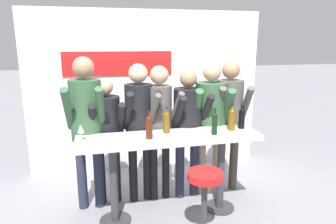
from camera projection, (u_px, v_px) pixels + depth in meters
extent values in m
plane|color=gray|center=(169.00, 214.00, 3.57)|extent=(40.00, 40.00, 0.00)
cube|color=white|center=(147.00, 91.00, 4.74)|extent=(3.65, 0.10, 2.48)
cube|color=red|center=(118.00, 64.00, 4.48)|extent=(1.63, 0.02, 0.36)
cube|color=silver|center=(169.00, 138.00, 3.35)|extent=(2.05, 0.49, 0.06)
cylinder|color=#333338|center=(114.00, 182.00, 3.32)|extent=(0.09, 0.09, 0.93)
cylinder|color=#333338|center=(116.00, 220.00, 3.43)|extent=(0.36, 0.36, 0.02)
cylinder|color=#333338|center=(221.00, 171.00, 3.60)|extent=(0.09, 0.09, 0.93)
cylinder|color=#333338|center=(219.00, 207.00, 3.71)|extent=(0.36, 0.36, 0.02)
cylinder|color=#333338|center=(204.00, 208.00, 3.02)|extent=(0.06, 0.06, 0.70)
cylinder|color=red|center=(205.00, 176.00, 2.94)|extent=(0.36, 0.36, 0.07)
cylinder|color=#23283D|center=(82.00, 174.00, 3.63)|extent=(0.12, 0.12, 0.89)
cylinder|color=#23283D|center=(99.00, 173.00, 3.66)|extent=(0.12, 0.12, 0.89)
cylinder|color=#335638|center=(86.00, 110.00, 3.46)|extent=(0.38, 0.38, 0.70)
sphere|color=#9E7556|center=(83.00, 67.00, 3.35)|extent=(0.24, 0.24, 0.24)
cylinder|color=#335638|center=(68.00, 110.00, 3.25)|extent=(0.11, 0.42, 0.54)
cylinder|color=#335638|center=(100.00, 108.00, 3.31)|extent=(0.11, 0.42, 0.54)
cylinder|color=black|center=(101.00, 175.00, 3.75)|extent=(0.11, 0.11, 0.77)
cylinder|color=black|center=(116.00, 173.00, 3.80)|extent=(0.11, 0.11, 0.77)
cylinder|color=black|center=(106.00, 121.00, 3.62)|extent=(0.37, 0.37, 0.61)
sphere|color=tan|center=(104.00, 87.00, 3.52)|extent=(0.21, 0.21, 0.21)
cylinder|color=black|center=(92.00, 122.00, 3.42)|extent=(0.10, 0.37, 0.47)
cylinder|color=black|center=(121.00, 120.00, 3.51)|extent=(0.10, 0.37, 0.47)
cylinder|color=black|center=(133.00, 170.00, 3.80)|extent=(0.11, 0.11, 0.84)
cylinder|color=black|center=(147.00, 168.00, 3.85)|extent=(0.11, 0.11, 0.84)
cylinder|color=black|center=(139.00, 112.00, 3.65)|extent=(0.37, 0.37, 0.67)
sphere|color=#D6AD89|center=(138.00, 73.00, 3.54)|extent=(0.23, 0.23, 0.23)
cylinder|color=black|center=(128.00, 112.00, 3.44)|extent=(0.11, 0.40, 0.51)
cylinder|color=black|center=(155.00, 110.00, 3.53)|extent=(0.11, 0.40, 0.51)
cylinder|color=black|center=(154.00, 169.00, 3.83)|extent=(0.10, 0.10, 0.83)
cylinder|color=black|center=(166.00, 167.00, 3.89)|extent=(0.10, 0.10, 0.83)
cylinder|color=#514C4C|center=(159.00, 112.00, 3.69)|extent=(0.36, 0.36, 0.66)
sphere|color=tan|center=(159.00, 75.00, 3.58)|extent=(0.23, 0.23, 0.23)
cylinder|color=#514C4C|center=(153.00, 112.00, 3.48)|extent=(0.15, 0.39, 0.50)
cylinder|color=#514C4C|center=(176.00, 110.00, 3.59)|extent=(0.15, 0.39, 0.50)
cylinder|color=#23283D|center=(180.00, 168.00, 3.90)|extent=(0.12, 0.12, 0.81)
cylinder|color=#23283D|center=(194.00, 166.00, 3.95)|extent=(0.12, 0.12, 0.81)
cylinder|color=black|center=(188.00, 114.00, 3.76)|extent=(0.39, 0.39, 0.64)
sphere|color=#9E7556|center=(188.00, 78.00, 3.65)|extent=(0.22, 0.22, 0.22)
cylinder|color=black|center=(179.00, 114.00, 3.55)|extent=(0.11, 0.39, 0.50)
cylinder|color=black|center=(206.00, 112.00, 3.65)|extent=(0.11, 0.39, 0.50)
cylinder|color=gray|center=(201.00, 163.00, 4.00)|extent=(0.13, 0.13, 0.84)
cylinder|color=gray|center=(217.00, 163.00, 4.01)|extent=(0.13, 0.13, 0.84)
cylinder|color=#335638|center=(211.00, 108.00, 3.83)|extent=(0.47, 0.47, 0.67)
sphere|color=tan|center=(212.00, 72.00, 3.72)|extent=(0.23, 0.23, 0.23)
cylinder|color=#335638|center=(198.00, 108.00, 3.65)|extent=(0.17, 0.41, 0.52)
cylinder|color=#335638|center=(228.00, 107.00, 3.66)|extent=(0.17, 0.41, 0.52)
cylinder|color=#473D33|center=(220.00, 160.00, 4.12)|extent=(0.11, 0.11, 0.85)
cylinder|color=#473D33|center=(234.00, 159.00, 4.13)|extent=(0.11, 0.11, 0.85)
cylinder|color=#514C4C|center=(229.00, 106.00, 3.95)|extent=(0.41, 0.41, 0.67)
sphere|color=#9E7556|center=(231.00, 70.00, 3.84)|extent=(0.23, 0.23, 0.23)
cylinder|color=#514C4C|center=(219.00, 105.00, 3.77)|extent=(0.15, 0.41, 0.52)
cylinder|color=#514C4C|center=(246.00, 104.00, 3.78)|extent=(0.15, 0.41, 0.52)
cylinder|color=#4C1E0F|center=(149.00, 129.00, 3.21)|extent=(0.07, 0.07, 0.21)
sphere|color=#4C1E0F|center=(149.00, 119.00, 3.18)|extent=(0.07, 0.07, 0.07)
cylinder|color=#4C1E0F|center=(149.00, 116.00, 3.17)|extent=(0.03, 0.03, 0.08)
cylinder|color=black|center=(149.00, 112.00, 3.16)|extent=(0.03, 0.03, 0.02)
cylinder|color=brown|center=(232.00, 121.00, 3.52)|extent=(0.08, 0.08, 0.22)
sphere|color=brown|center=(232.00, 112.00, 3.49)|extent=(0.08, 0.08, 0.08)
cylinder|color=brown|center=(232.00, 109.00, 3.48)|extent=(0.03, 0.03, 0.08)
cylinder|color=black|center=(233.00, 105.00, 3.47)|extent=(0.03, 0.03, 0.02)
cylinder|color=brown|center=(166.00, 124.00, 3.41)|extent=(0.08, 0.08, 0.21)
sphere|color=brown|center=(166.00, 115.00, 3.38)|extent=(0.08, 0.08, 0.08)
cylinder|color=brown|center=(166.00, 112.00, 3.37)|extent=(0.03, 0.03, 0.07)
cylinder|color=black|center=(166.00, 108.00, 3.36)|extent=(0.03, 0.03, 0.02)
cylinder|color=black|center=(215.00, 125.00, 3.35)|extent=(0.06, 0.06, 0.22)
sphere|color=black|center=(215.00, 116.00, 3.32)|extent=(0.06, 0.06, 0.06)
cylinder|color=black|center=(215.00, 112.00, 3.31)|extent=(0.02, 0.02, 0.08)
cylinder|color=black|center=(215.00, 108.00, 3.30)|extent=(0.03, 0.03, 0.02)
cylinder|color=black|center=(242.00, 120.00, 3.59)|extent=(0.07, 0.07, 0.21)
sphere|color=black|center=(242.00, 111.00, 3.56)|extent=(0.07, 0.07, 0.07)
cylinder|color=black|center=(242.00, 108.00, 3.56)|extent=(0.03, 0.03, 0.07)
cylinder|color=black|center=(243.00, 105.00, 3.55)|extent=(0.03, 0.03, 0.02)
cylinder|color=silver|center=(82.00, 140.00, 3.17)|extent=(0.06, 0.06, 0.01)
cylinder|color=silver|center=(81.00, 136.00, 3.16)|extent=(0.01, 0.01, 0.08)
cone|color=silver|center=(81.00, 129.00, 3.14)|extent=(0.07, 0.07, 0.09)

